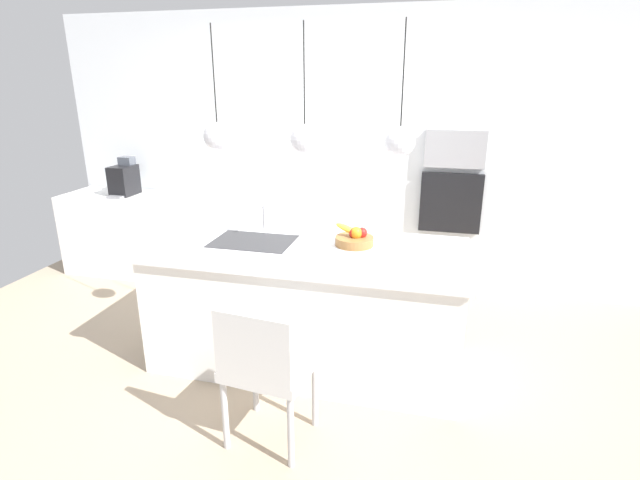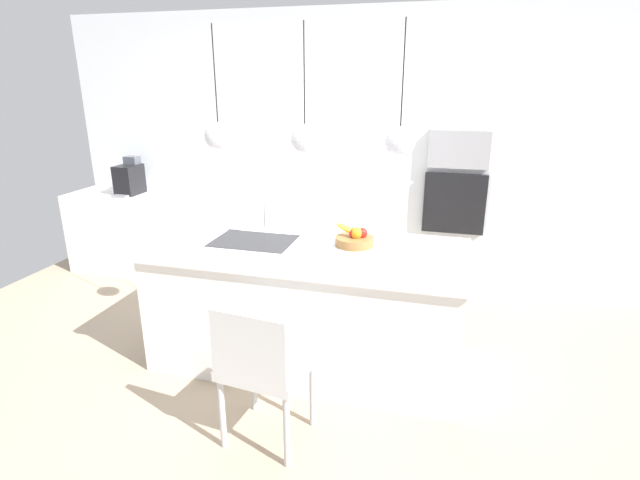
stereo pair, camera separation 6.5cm
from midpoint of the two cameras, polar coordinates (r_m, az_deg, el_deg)
name	(u,v)px [view 1 (the left image)]	position (r m, az deg, el deg)	size (l,w,h in m)	color
floor	(307,360)	(3.70, -2.06, -13.88)	(6.60, 6.60, 0.00)	tan
back_wall	(351,152)	(4.79, 3.29, 10.22)	(6.00, 0.10, 2.60)	white
kitchen_island	(306,305)	(3.48, -2.15, -7.61)	(2.18, 0.92, 0.89)	white
sink_basin	(253,242)	(3.44, -8.39, -0.24)	(0.56, 0.40, 0.02)	#2D2D30
faucet	(263,214)	(3.58, -7.22, 3.05)	(0.02, 0.17, 0.22)	silver
fruit_bowl	(355,238)	(3.32, 3.52, 0.22)	(0.27, 0.26, 0.16)	#9E6B38
side_counter	(122,232)	(5.62, -22.47, 0.84)	(1.10, 0.60, 0.83)	white
coffee_machine	(124,179)	(5.43, -22.31, 6.59)	(0.20, 0.35, 0.38)	black
microwave	(455,149)	(4.62, 15.18, 10.27)	(0.54, 0.08, 0.34)	#9E9EA3
oven	(451,203)	(4.72, 14.68, 4.25)	(0.56, 0.08, 0.56)	black
chair_near	(265,365)	(2.73, -7.18, -14.37)	(0.50, 0.46, 0.87)	silver
pendant_light_left	(218,136)	(3.37, -12.46, 11.80)	(0.19, 0.19, 0.79)	silver
pendant_light_center	(305,139)	(3.15, -2.40, 11.78)	(0.19, 0.19, 0.79)	silver
pendant_light_right	(400,141)	(3.04, 8.74, 11.34)	(0.19, 0.19, 0.79)	silver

